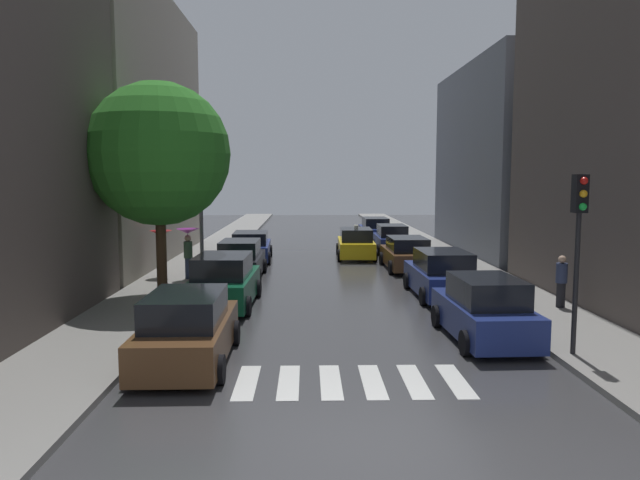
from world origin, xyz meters
name	(u,v)px	position (x,y,z in m)	size (l,w,h in m)	color
ground_plane	(324,256)	(0.00, 24.00, -0.02)	(28.00, 72.00, 0.04)	#3C3C3F
sidewalk_left	(208,254)	(-6.50, 24.00, 0.07)	(3.00, 72.00, 0.15)	gray
sidewalk_right	(439,254)	(6.50, 24.00, 0.07)	(3.00, 72.00, 0.15)	gray
crosswalk_stripes	(352,382)	(0.00, 3.13, 0.01)	(4.95, 2.20, 0.01)	silver
building_left_mid	(111,129)	(-11.00, 21.94, 6.83)	(6.00, 17.03, 13.66)	#9E9384
building_right_mid	(514,160)	(11.00, 25.12, 5.36)	(6.00, 14.18, 10.72)	slate
parked_car_left_nearest	(187,330)	(-3.77, 4.48, 0.80)	(2.13, 4.59, 1.72)	brown
parked_car_left_second	(224,282)	(-3.78, 10.75, 0.83)	(2.26, 4.71, 1.78)	#0C4C2D
parked_car_left_third	(240,260)	(-3.85, 16.43, 0.78)	(2.04, 4.49, 1.67)	black
parked_car_left_fourth	(251,247)	(-3.92, 21.92, 0.73)	(2.27, 4.70, 1.54)	navy
parked_car_right_nearest	(484,311)	(3.81, 6.34, 0.81)	(2.14, 4.36, 1.75)	navy
parked_car_right_second	(442,275)	(3.99, 12.23, 0.80)	(2.23, 4.68, 1.72)	navy
parked_car_right_third	(407,254)	(3.78, 18.75, 0.74)	(2.19, 4.60, 1.56)	brown
parked_car_right_fourth	(392,239)	(3.98, 25.26, 0.76)	(2.00, 4.28, 1.63)	navy
parked_car_right_fifth	(375,230)	(3.71, 31.49, 0.76)	(2.08, 4.79, 1.63)	navy
taxi_midroad	(356,244)	(1.70, 22.89, 0.76)	(2.16, 4.47, 1.81)	yellow
pedestrian_foreground	(188,243)	(-5.93, 15.51, 1.65)	(0.96, 0.96, 2.10)	navy
pedestrian_near_tree	(561,280)	(7.33, 9.69, 1.04)	(0.36, 0.36, 1.71)	black
pedestrian_by_kerb	(161,244)	(-7.18, 16.09, 1.55)	(0.92, 0.92, 1.98)	brown
street_tree_left	(159,154)	(-6.11, 11.72, 5.18)	(5.00, 5.00, 7.53)	#513823
traffic_light_right_corner	(579,224)	(5.45, 4.56, 3.29)	(0.30, 0.42, 4.30)	black
lamp_post_left	(200,180)	(-5.55, 16.64, 4.26)	(0.60, 0.28, 7.15)	#595B60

